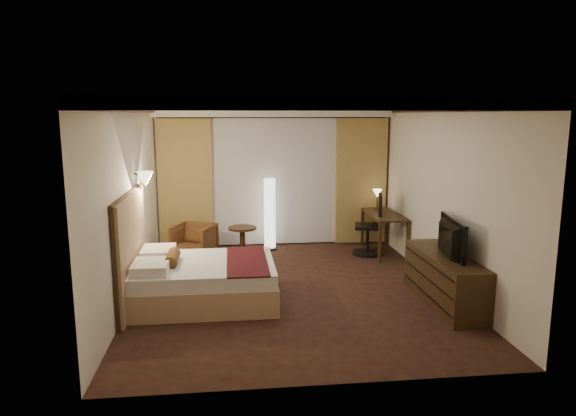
{
  "coord_description": "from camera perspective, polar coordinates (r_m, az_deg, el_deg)",
  "views": [
    {
      "loc": [
        -0.87,
        -7.2,
        2.55
      ],
      "look_at": [
        0.0,
        0.4,
        1.15
      ],
      "focal_mm": 32.0,
      "sensor_mm": 36.0,
      "label": 1
    }
  ],
  "objects": [
    {
      "name": "office_chair",
      "position": [
        9.5,
        8.87,
        -1.79
      ],
      "size": [
        0.66,
        0.66,
        1.14
      ],
      "primitive_type": null,
      "rotation": [
        0.0,
        0.0,
        -0.25
      ],
      "color": "black",
      "rests_on": "floor"
    },
    {
      "name": "wall_sconce",
      "position": [
        7.75,
        -15.57,
        3.1
      ],
      "size": [
        0.24,
        0.24,
        0.24
      ],
      "primitive_type": null,
      "color": "white",
      "rests_on": "left_wall"
    },
    {
      "name": "soffit",
      "position": [
        9.74,
        -1.44,
        10.66
      ],
      "size": [
        4.5,
        0.5,
        0.2
      ],
      "primitive_type": "cube",
      "color": "white",
      "rests_on": "ceiling"
    },
    {
      "name": "curtain_left_drape",
      "position": [
        9.93,
        -11.29,
        2.65
      ],
      "size": [
        1.0,
        0.14,
        2.45
      ],
      "primitive_type": "cube",
      "color": "tan",
      "rests_on": "back_wall"
    },
    {
      "name": "headboard",
      "position": [
        7.2,
        -17.0,
        -4.56
      ],
      "size": [
        0.12,
        1.79,
        1.5
      ],
      "primitive_type": null,
      "color": "tan",
      "rests_on": "floor"
    },
    {
      "name": "television",
      "position": [
        7.16,
        17.04,
        -2.71
      ],
      "size": [
        0.72,
        1.1,
        0.13
      ],
      "primitive_type": "imported",
      "rotation": [
        0.0,
        0.0,
        1.44
      ],
      "color": "black",
      "rests_on": "dresser"
    },
    {
      "name": "curtain_sheer",
      "position": [
        9.99,
        -1.49,
        2.89
      ],
      "size": [
        2.48,
        0.04,
        2.45
      ],
      "primitive_type": "cube",
      "color": "silver",
      "rests_on": "back_wall"
    },
    {
      "name": "desk",
      "position": [
        9.68,
        10.59,
        -2.79
      ],
      "size": [
        0.55,
        1.28,
        0.75
      ],
      "primitive_type": null,
      "color": "black",
      "rests_on": "floor"
    },
    {
      "name": "floor_lamp",
      "position": [
        9.74,
        -2.04,
        -0.66
      ],
      "size": [
        0.29,
        0.29,
        1.37
      ],
      "primitive_type": null,
      "color": "white",
      "rests_on": "floor"
    },
    {
      "name": "desk_lamp",
      "position": [
        10.04,
        9.87,
        0.87
      ],
      "size": [
        0.18,
        0.18,
        0.34
      ],
      "primitive_type": null,
      "color": "#FFD899",
      "rests_on": "desk"
    },
    {
      "name": "dresser",
      "position": [
        7.34,
        16.99,
        -7.58
      ],
      "size": [
        0.5,
        1.77,
        0.69
      ],
      "primitive_type": null,
      "color": "black",
      "rests_on": "floor"
    },
    {
      "name": "curtain_right_drape",
      "position": [
        10.22,
        8.09,
        2.96
      ],
      "size": [
        1.0,
        0.14,
        2.45
      ],
      "primitive_type": "cube",
      "color": "tan",
      "rests_on": "back_wall"
    },
    {
      "name": "bed",
      "position": [
        7.22,
        -9.16,
        -8.08
      ],
      "size": [
        1.91,
        1.49,
        0.56
      ],
      "primitive_type": null,
      "color": "white",
      "rests_on": "floor"
    },
    {
      "name": "side_table",
      "position": [
        9.32,
        -5.08,
        -3.78
      ],
      "size": [
        0.5,
        0.5,
        0.56
      ],
      "primitive_type": null,
      "color": "black",
      "rests_on": "floor"
    },
    {
      "name": "left_wall",
      "position": [
        7.43,
        -17.15,
        0.61
      ],
      "size": [
        0.02,
        5.5,
        2.7
      ],
      "primitive_type": "cube",
      "color": "#F0E8CF",
      "rests_on": "floor"
    },
    {
      "name": "right_wall",
      "position": [
        7.94,
        16.7,
        1.24
      ],
      "size": [
        0.02,
        5.5,
        2.7
      ],
      "primitive_type": "cube",
      "color": "#F0E8CF",
      "rests_on": "floor"
    },
    {
      "name": "floor",
      "position": [
        7.69,
        0.35,
        -9.0
      ],
      "size": [
        4.5,
        5.5,
        0.01
      ],
      "primitive_type": "cube",
      "color": "black",
      "rests_on": "ground"
    },
    {
      "name": "back_wall",
      "position": [
        10.06,
        -1.53,
        3.51
      ],
      "size": [
        4.5,
        0.02,
        2.7
      ],
      "primitive_type": "cube",
      "color": "#F0E8CF",
      "rests_on": "floor"
    },
    {
      "name": "ceiling",
      "position": [
        7.25,
        0.37,
        11.56
      ],
      "size": [
        4.5,
        5.5,
        0.01
      ],
      "primitive_type": "cube",
      "color": "white",
      "rests_on": "back_wall"
    },
    {
      "name": "crown_molding",
      "position": [
        7.25,
        0.37,
        11.08
      ],
      "size": [
        4.5,
        5.5,
        0.12
      ],
      "primitive_type": null,
      "color": "black",
      "rests_on": "ceiling"
    },
    {
      "name": "armchair",
      "position": [
        9.34,
        -10.42,
        -3.47
      ],
      "size": [
        0.86,
        0.83,
        0.69
      ],
      "primitive_type": "imported",
      "rotation": [
        0.0,
        0.0,
        -0.4
      ],
      "color": "#552D19",
      "rests_on": "floor"
    }
  ]
}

